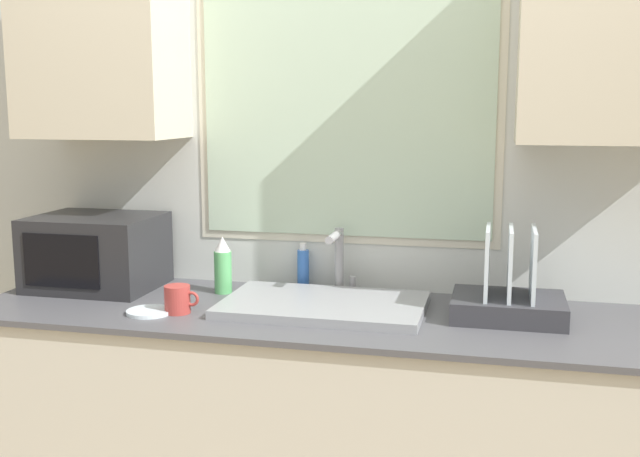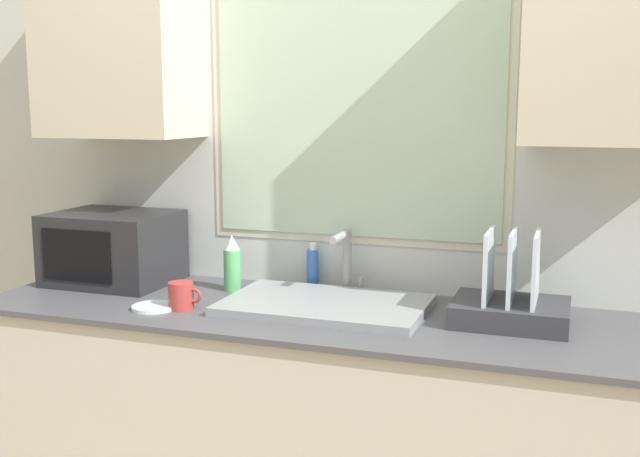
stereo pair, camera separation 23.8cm
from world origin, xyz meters
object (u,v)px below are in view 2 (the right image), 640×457
Objects in this scene: microwave at (113,248)px; spray_bottle at (232,264)px; faucet at (346,256)px; dish_rack at (511,303)px; soap_bottle at (313,268)px; mug_near_sink at (182,296)px.

microwave reaches higher than spray_bottle.
faucet is 0.62m from dish_rack.
soap_bottle is (-0.14, 0.05, -0.06)m from faucet.
faucet is 0.53× the size of microwave.
microwave reaches higher than soap_bottle.
dish_rack is at bearing -5.60° from spray_bottle.
spray_bottle is at bearing 174.40° from dish_rack.
soap_bottle is at bearing 26.68° from spray_bottle.
spray_bottle is 0.29m from mug_near_sink.
dish_rack is 2.07× the size of soap_bottle.
dish_rack is (0.59, -0.18, -0.08)m from faucet.
soap_bottle is (0.75, 0.16, -0.06)m from microwave.
dish_rack is (1.48, -0.07, -0.07)m from microwave.
dish_rack is at bearing -17.41° from soap_bottle.
microwave is 0.77m from soap_bottle.
dish_rack is 1.71× the size of spray_bottle.
microwave is 1.48m from dish_rack.
faucet is 0.17m from soap_bottle.
faucet is 1.38× the size of soap_bottle.
dish_rack reaches higher than faucet.
dish_rack reaches higher than soap_bottle.
soap_bottle reaches higher than mug_near_sink.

